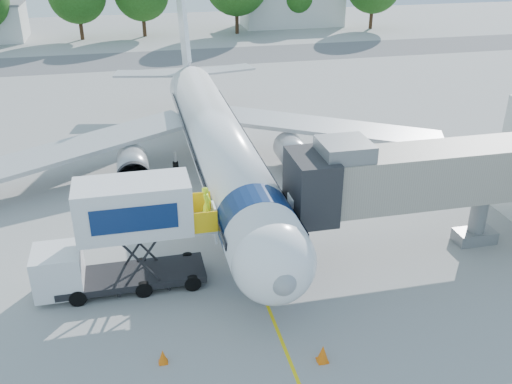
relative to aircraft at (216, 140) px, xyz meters
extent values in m
plane|color=#9C9B99|center=(0.00, -4.12, -2.95)|extent=(160.00, 160.00, 0.00)
cube|color=yellow|center=(0.00, -4.12, -2.94)|extent=(0.15, 70.00, 0.01)
cube|color=#59595B|center=(0.00, 37.88, -2.94)|extent=(120.00, 10.00, 0.01)
cylinder|color=white|center=(0.00, -1.12, 0.05)|extent=(3.70, 28.00, 3.70)
sphere|color=white|center=(0.00, -15.12, 0.05)|extent=(3.70, 3.70, 3.70)
sphere|color=gray|center=(0.00, -16.67, 0.05)|extent=(1.10, 1.10, 1.10)
cone|color=white|center=(0.00, 15.88, 0.05)|extent=(3.70, 6.00, 3.70)
cube|color=white|center=(0.00, 16.88, 4.25)|extent=(0.35, 7.26, 8.29)
cube|color=#ABADB0|center=(9.00, 2.38, -0.65)|extent=(16.17, 9.32, 1.42)
cube|color=#ABADB0|center=(-9.00, 2.38, -0.65)|extent=(16.17, 9.32, 1.42)
cylinder|color=#999BA0|center=(5.50, 0.38, -1.65)|extent=(2.10, 3.60, 2.10)
cylinder|color=#999BA0|center=(-5.50, 0.38, -1.65)|extent=(2.10, 3.60, 2.10)
cube|color=black|center=(0.00, -15.42, 0.50)|extent=(2.60, 1.39, 0.81)
cylinder|color=#0B2151|center=(0.00, -12.12, 0.05)|extent=(3.73, 2.00, 3.73)
cylinder|color=silver|center=(0.00, -13.62, -2.20)|extent=(0.16, 0.16, 1.50)
cylinder|color=black|center=(0.00, -13.62, -2.63)|extent=(0.25, 0.64, 0.64)
cylinder|color=black|center=(2.60, 1.88, -2.50)|extent=(0.35, 0.90, 0.90)
cylinder|color=black|center=(-2.60, 1.88, -2.50)|extent=(0.35, 0.90, 0.90)
cube|color=#A09989|center=(9.00, -11.12, 1.45)|extent=(13.60, 2.60, 2.80)
cube|color=black|center=(2.90, -11.12, 1.45)|extent=(2.00, 3.20, 3.20)
cube|color=slate|center=(4.50, -11.12, 3.25)|extent=(2.40, 2.40, 0.80)
cylinder|color=slate|center=(12.50, -11.12, -1.45)|extent=(0.90, 0.90, 3.00)
cube|color=slate|center=(12.50, -11.12, -2.60)|extent=(2.20, 1.20, 0.70)
cylinder|color=black|center=(11.60, -11.12, -2.60)|extent=(0.30, 0.70, 0.70)
cylinder|color=black|center=(13.40, -11.12, -2.60)|extent=(0.30, 0.70, 0.70)
cube|color=black|center=(-6.00, -11.12, -2.40)|extent=(7.00, 2.30, 0.35)
cube|color=silver|center=(-9.30, -11.12, -1.60)|extent=(2.20, 2.20, 2.10)
cube|color=black|center=(-9.30, -11.12, -1.15)|extent=(1.90, 2.10, 0.70)
cube|color=silver|center=(-5.60, -11.12, 1.30)|extent=(5.20, 2.40, 2.50)
cube|color=#0B2151|center=(-5.60, -12.34, 1.30)|extent=(3.80, 0.04, 1.20)
cube|color=silver|center=(-2.45, -11.12, 0.10)|extent=(1.10, 2.20, 0.10)
cube|color=yellow|center=(-2.45, -12.17, 0.65)|extent=(1.10, 0.06, 1.10)
cube|color=yellow|center=(-2.45, -10.07, 0.65)|extent=(1.10, 0.06, 1.10)
cylinder|color=black|center=(-3.20, -12.17, -2.55)|extent=(0.80, 0.25, 0.80)
cylinder|color=black|center=(-3.20, -10.07, -2.55)|extent=(0.80, 0.25, 0.80)
cylinder|color=black|center=(-8.50, -12.17, -2.55)|extent=(0.80, 0.25, 0.80)
cylinder|color=black|center=(-8.50, -10.07, -2.55)|extent=(0.80, 0.25, 0.80)
imported|color=#D6FF1A|center=(-2.22, -11.12, 1.05)|extent=(0.62, 0.76, 1.79)
cone|color=orange|center=(1.28, -18.19, -2.56)|extent=(0.49, 0.49, 0.78)
cube|color=orange|center=(1.28, -18.19, -2.93)|extent=(0.45, 0.45, 0.04)
cone|color=orange|center=(-5.00, -16.83, -2.63)|extent=(0.40, 0.40, 0.63)
cube|color=orange|center=(-5.00, -16.83, -2.93)|extent=(0.36, 0.36, 0.04)
cube|color=silver|center=(22.00, 57.88, -0.45)|extent=(16.00, 7.00, 5.00)
cylinder|color=#382314|center=(-11.06, 53.22, -1.12)|extent=(0.56, 0.56, 3.66)
cylinder|color=#382314|center=(-2.05, 53.69, -1.14)|extent=(0.56, 0.56, 3.61)
cylinder|color=#382314|center=(11.86, 52.78, -0.82)|extent=(0.56, 0.56, 4.26)
cylinder|color=#382314|center=(22.19, 56.42, -1.61)|extent=(0.56, 0.56, 2.67)
cylinder|color=#382314|center=(33.51, 52.23, -1.05)|extent=(0.56, 0.56, 3.80)
camera|label=1|loc=(-5.31, -34.90, 13.27)|focal=40.00mm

